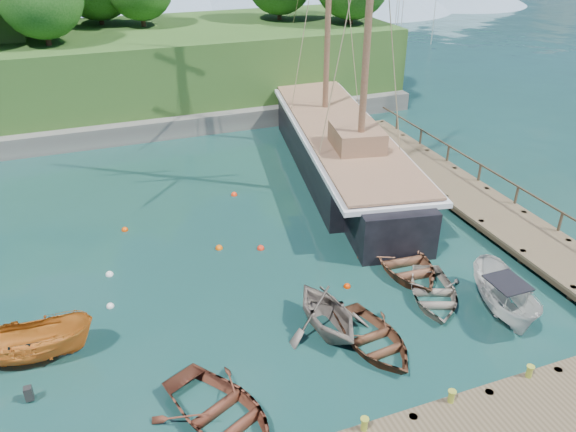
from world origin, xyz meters
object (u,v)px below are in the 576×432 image
at_px(rowboat_4, 404,270).
at_px(motorboat_orange, 35,360).
at_px(rowboat_0, 222,420).
at_px(rowboat_3, 433,299).
at_px(rowboat_2, 373,346).
at_px(cabin_boat_white, 501,312).
at_px(schooner, 340,151).
at_px(rowboat_1, 326,330).

bearing_deg(rowboat_4, motorboat_orange, -174.77).
bearing_deg(rowboat_0, rowboat_4, 2.40).
bearing_deg(rowboat_3, rowboat_2, -133.55).
bearing_deg(cabin_boat_white, rowboat_4, 133.37).
distance_m(rowboat_2, schooner, 16.00).
bearing_deg(rowboat_3, rowboat_4, 112.36).
height_order(rowboat_3, rowboat_4, rowboat_4).
bearing_deg(rowboat_0, motorboat_orange, 112.10).
xyz_separation_m(motorboat_orange, schooner, (17.18, 11.35, 1.13)).
height_order(rowboat_1, rowboat_4, rowboat_1).
xyz_separation_m(rowboat_1, rowboat_3, (4.84, 0.19, 0.00)).
distance_m(motorboat_orange, cabin_boat_white, 17.57).
bearing_deg(rowboat_2, rowboat_4, 40.61).
bearing_deg(rowboat_1, rowboat_0, -155.48).
relative_size(rowboat_1, rowboat_3, 0.96).
xyz_separation_m(rowboat_2, schooner, (5.67, 14.92, 1.13)).
bearing_deg(schooner, rowboat_0, -115.22).
xyz_separation_m(rowboat_0, schooner, (11.70, 16.28, 1.13)).
distance_m(rowboat_4, cabin_boat_white, 4.43).
distance_m(rowboat_0, motorboat_orange, 7.37).
distance_m(rowboat_1, rowboat_2, 1.87).
height_order(rowboat_3, cabin_boat_white, cabin_boat_white).
bearing_deg(rowboat_1, rowboat_3, -3.20).
bearing_deg(rowboat_2, rowboat_3, 17.73).
bearing_deg(rowboat_4, cabin_boat_white, -58.06).
height_order(rowboat_4, cabin_boat_white, cabin_boat_white).
relative_size(rowboat_2, rowboat_3, 1.03).
relative_size(rowboat_4, schooner, 0.17).
distance_m(rowboat_3, cabin_boat_white, 2.66).
relative_size(rowboat_0, motorboat_orange, 1.03).
xyz_separation_m(rowboat_2, rowboat_3, (3.61, 1.60, 0.00)).
bearing_deg(motorboat_orange, cabin_boat_white, -94.92).
distance_m(rowboat_2, motorboat_orange, 12.05).
height_order(rowboat_4, schooner, schooner).
distance_m(rowboat_3, rowboat_4, 2.25).
bearing_deg(rowboat_1, motorboat_orange, 162.66).
xyz_separation_m(rowboat_3, motorboat_orange, (-15.12, 1.97, 0.00)).
bearing_deg(rowboat_3, cabin_boat_white, -16.24).
bearing_deg(rowboat_2, rowboat_1, 125.12).
xyz_separation_m(rowboat_0, rowboat_4, (9.64, 5.21, 0.00)).
bearing_deg(cabin_boat_white, motorboat_orange, -176.34).
bearing_deg(cabin_boat_white, rowboat_2, -165.11).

